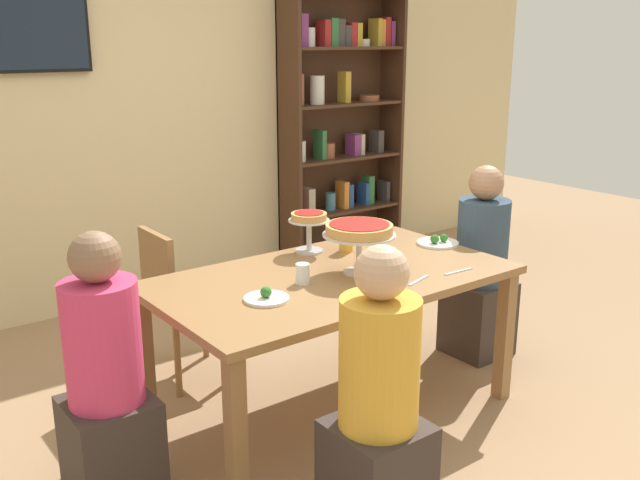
% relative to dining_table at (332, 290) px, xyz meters
% --- Properties ---
extents(ground_plane, '(12.00, 12.00, 0.00)m').
position_rel_dining_table_xyz_m(ground_plane, '(0.00, 0.00, -0.66)').
color(ground_plane, '#9E7A56').
extents(rear_partition, '(8.00, 0.12, 2.80)m').
position_rel_dining_table_xyz_m(rear_partition, '(0.00, 2.20, 0.74)').
color(rear_partition, beige).
rests_on(rear_partition, ground_plane).
extents(dining_table, '(1.74, 0.97, 0.74)m').
position_rel_dining_table_xyz_m(dining_table, '(0.00, 0.00, 0.00)').
color(dining_table, olive).
rests_on(dining_table, ground_plane).
extents(bookshelf, '(1.10, 0.30, 2.21)m').
position_rel_dining_table_xyz_m(bookshelf, '(1.65, 2.01, 0.51)').
color(bookshelf, '#422819').
rests_on(bookshelf, ground_plane).
extents(television, '(0.76, 0.05, 0.47)m').
position_rel_dining_table_xyz_m(television, '(-0.72, 2.11, 1.21)').
color(television, black).
extents(diner_head_west, '(0.34, 0.34, 1.15)m').
position_rel_dining_table_xyz_m(diner_head_west, '(-1.16, -0.02, -0.17)').
color(diner_head_west, '#382D28').
rests_on(diner_head_west, ground_plane).
extents(diner_head_east, '(0.34, 0.34, 1.15)m').
position_rel_dining_table_xyz_m(diner_head_east, '(1.14, 0.03, -0.17)').
color(diner_head_east, '#382D28').
rests_on(diner_head_east, ground_plane).
extents(diner_near_left, '(0.34, 0.34, 1.15)m').
position_rel_dining_table_xyz_m(diner_near_left, '(-0.42, -0.81, -0.17)').
color(diner_near_left, '#382D28').
rests_on(diner_near_left, ground_plane).
extents(chair_far_left, '(0.40, 0.40, 0.87)m').
position_rel_dining_table_xyz_m(chair_far_left, '(-0.45, 0.79, -0.17)').
color(chair_far_left, olive).
rests_on(chair_far_left, ground_plane).
extents(deep_dish_pizza_stand, '(0.36, 0.36, 0.25)m').
position_rel_dining_table_xyz_m(deep_dish_pizza_stand, '(0.11, -0.06, 0.29)').
color(deep_dish_pizza_stand, silver).
rests_on(deep_dish_pizza_stand, dining_table).
extents(personal_pizza_stand, '(0.22, 0.22, 0.22)m').
position_rel_dining_table_xyz_m(personal_pizza_stand, '(0.13, 0.37, 0.25)').
color(personal_pizza_stand, silver).
rests_on(personal_pizza_stand, dining_table).
extents(salad_plate_near_diner, '(0.20, 0.20, 0.06)m').
position_rel_dining_table_xyz_m(salad_plate_near_diner, '(-0.45, -0.11, 0.10)').
color(salad_plate_near_diner, white).
rests_on(salad_plate_near_diner, dining_table).
extents(salad_plate_far_diner, '(0.23, 0.23, 0.06)m').
position_rel_dining_table_xyz_m(salad_plate_far_diner, '(0.79, 0.05, 0.10)').
color(salad_plate_far_diner, white).
rests_on(salad_plate_far_diner, dining_table).
extents(beer_glass_amber_tall, '(0.08, 0.08, 0.14)m').
position_rel_dining_table_xyz_m(beer_glass_amber_tall, '(0.30, 0.26, 0.15)').
color(beer_glass_amber_tall, gold).
rests_on(beer_glass_amber_tall, dining_table).
extents(water_glass_clear_near, '(0.07, 0.07, 0.10)m').
position_rel_dining_table_xyz_m(water_glass_clear_near, '(-0.20, -0.02, 0.13)').
color(water_glass_clear_near, white).
rests_on(water_glass_clear_near, dining_table).
extents(cutlery_fork_near, '(0.18, 0.02, 0.00)m').
position_rel_dining_table_xyz_m(cutlery_fork_near, '(0.51, -0.35, 0.08)').
color(cutlery_fork_near, silver).
rests_on(cutlery_fork_near, dining_table).
extents(cutlery_knife_near, '(0.18, 0.07, 0.00)m').
position_rel_dining_table_xyz_m(cutlery_knife_near, '(0.26, -0.32, 0.08)').
color(cutlery_knife_near, silver).
rests_on(cutlery_knife_near, dining_table).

